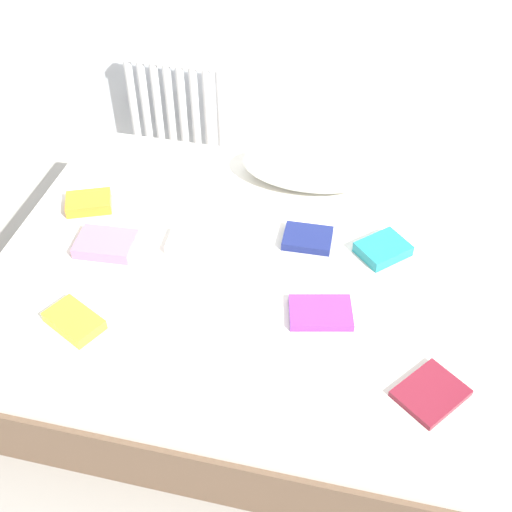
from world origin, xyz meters
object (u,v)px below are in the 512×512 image
at_px(textbook_white, 197,244).
at_px(pillow, 308,167).
at_px(bed, 253,305).
at_px(textbook_teal, 383,249).
at_px(textbook_navy, 308,238).
at_px(textbook_yellow, 74,321).
at_px(textbook_orange, 89,203).
at_px(textbook_purple, 321,313).
at_px(textbook_maroon, 431,393).
at_px(textbook_pink, 106,244).
at_px(radiator, 176,107).

bearing_deg(textbook_white, pillow, 53.49).
distance_m(bed, pillow, 0.66).
bearing_deg(textbook_teal, bed, 153.15).
xyz_separation_m(textbook_teal, textbook_navy, (-0.30, 0.00, -0.01)).
bearing_deg(textbook_navy, textbook_yellow, -141.54).
bearing_deg(textbook_orange, textbook_navy, -22.97).
bearing_deg(textbook_orange, textbook_purple, -42.65).
relative_size(pillow, textbook_white, 2.54).
height_order(textbook_white, textbook_orange, textbook_orange).
relative_size(pillow, textbook_maroon, 2.76).
height_order(textbook_pink, textbook_navy, textbook_pink).
relative_size(textbook_yellow, textbook_navy, 1.06).
relative_size(textbook_yellow, textbook_orange, 1.09).
height_order(textbook_purple, textbook_orange, textbook_orange).
height_order(textbook_pink, textbook_orange, textbook_orange).
bearing_deg(textbook_teal, textbook_pink, 146.75).
bearing_deg(textbook_yellow, pillow, 84.29).
distance_m(textbook_purple, textbook_teal, 0.42).
xyz_separation_m(pillow, textbook_white, (-0.35, -0.53, -0.06)).
relative_size(textbook_teal, textbook_navy, 0.97).
distance_m(pillow, textbook_maroon, 1.18).
distance_m(textbook_yellow, textbook_maroon, 1.23).
xyz_separation_m(textbook_white, textbook_teal, (0.72, 0.13, 0.00)).
xyz_separation_m(bed, textbook_purple, (0.30, -0.22, 0.27)).
relative_size(textbook_pink, textbook_maroon, 1.06).
bearing_deg(textbook_white, radiator, 109.35).
bearing_deg(pillow, textbook_orange, -155.86).
xyz_separation_m(radiator, textbook_navy, (0.90, -1.04, 0.13)).
relative_size(bed, pillow, 3.43).
height_order(bed, textbook_white, textbook_white).
bearing_deg(radiator, bed, -59.14).
bearing_deg(textbook_pink, pillow, 37.33).
relative_size(radiator, textbook_pink, 2.56).
relative_size(radiator, textbook_yellow, 2.84).
height_order(pillow, textbook_navy, pillow).
xyz_separation_m(bed, pillow, (0.12, 0.55, 0.33)).
bearing_deg(textbook_maroon, textbook_yellow, 126.83).
bearing_deg(textbook_navy, textbook_maroon, -53.47).
xyz_separation_m(textbook_white, textbook_purple, (0.53, -0.24, -0.01)).
bearing_deg(textbook_teal, textbook_yellow, 166.32).
height_order(textbook_purple, textbook_teal, textbook_teal).
bearing_deg(textbook_yellow, textbook_orange, 136.24).
distance_m(radiator, textbook_navy, 1.38).
xyz_separation_m(textbook_maroon, textbook_orange, (-1.45, 0.64, 0.01)).
bearing_deg(textbook_yellow, textbook_navy, 67.63).
bearing_deg(textbook_purple, textbook_teal, 50.55).
xyz_separation_m(radiator, textbook_teal, (1.20, -1.04, 0.13)).
xyz_separation_m(textbook_white, textbook_maroon, (0.93, -0.50, -0.01)).
height_order(pillow, textbook_teal, pillow).
relative_size(radiator, pillow, 0.98).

